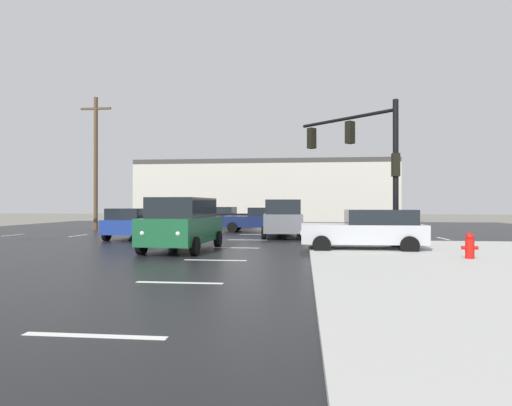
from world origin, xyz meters
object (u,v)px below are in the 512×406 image
sedan_silver (366,230)px  suv_green (183,223)px  suv_grey (282,217)px  utility_pole_far (96,161)px  traffic_signal_mast (366,151)px  sedan_black (226,216)px  sedan_blue (136,223)px  sedan_navy (261,219)px  fire_hydrant (470,246)px

sedan_silver → suv_green: bearing=1.7°
suv_grey → utility_pole_far: 15.00m
traffic_signal_mast → sedan_black: 20.20m
traffic_signal_mast → suv_green: size_ratio=1.17×
suv_grey → sedan_silver: (3.49, -7.00, -0.24)m
sedan_blue → sedan_silver: (10.96, -4.95, 0.00)m
sedan_black → sedan_blue: same height
sedan_blue → sedan_silver: bearing=-111.9°
sedan_silver → sedan_blue: bearing=-24.7°
suv_grey → utility_pole_far: size_ratio=0.53×
sedan_black → suv_green: suv_green is taller
sedan_navy → utility_pole_far: (-11.79, 1.09, 4.04)m
traffic_signal_mast → sedan_blue: 12.06m
suv_green → traffic_signal_mast: bearing=108.3°
sedan_navy → sedan_blue: (-5.84, -6.49, 0.00)m
sedan_black → sedan_silver: bearing=-58.9°
sedan_navy → traffic_signal_mast: bearing=119.8°
suv_green → sedan_navy: bearing=173.8°
sedan_navy → sedan_silver: (5.12, -11.43, 0.00)m
sedan_silver → suv_green: 6.99m
fire_hydrant → sedan_navy: bearing=118.9°
sedan_black → utility_pole_far: utility_pole_far is taller
sedan_navy → sedan_silver: bearing=115.0°
sedan_blue → utility_pole_far: 10.45m
sedan_navy → suv_grey: 4.72m
fire_hydrant → sedan_blue: sedan_blue is taller
traffic_signal_mast → sedan_silver: 3.60m
sedan_silver → suv_grey: bearing=-63.9°
suv_grey → suv_green: size_ratio=1.00×
utility_pole_far → sedan_silver: bearing=-36.5°
suv_green → sedan_black: bearing=-171.7°
sedan_silver → fire_hydrant: bearing=134.0°
sedan_black → utility_pole_far: 11.39m
sedan_navy → suv_green: 11.84m
sedan_navy → sedan_black: size_ratio=0.97×
suv_grey → sedan_silver: 7.83m
fire_hydrant → sedan_black: 25.08m
sedan_silver → suv_green: suv_green is taller
sedan_black → sedan_silver: same height
fire_hydrant → utility_pole_far: bearing=142.1°
utility_pole_far → traffic_signal_mast: bearing=-32.2°
sedan_navy → suv_green: (-1.86, -11.69, 0.24)m
sedan_navy → utility_pole_far: utility_pole_far is taller
sedan_navy → sedan_silver: 12.53m
sedan_blue → suv_green: size_ratio=0.94×
traffic_signal_mast → suv_green: bearing=58.0°
sedan_navy → sedan_blue: size_ratio=0.99×
sedan_black → utility_pole_far: size_ratio=0.50×
traffic_signal_mast → sedan_blue: size_ratio=1.25×
sedan_navy → suv_green: size_ratio=0.93×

